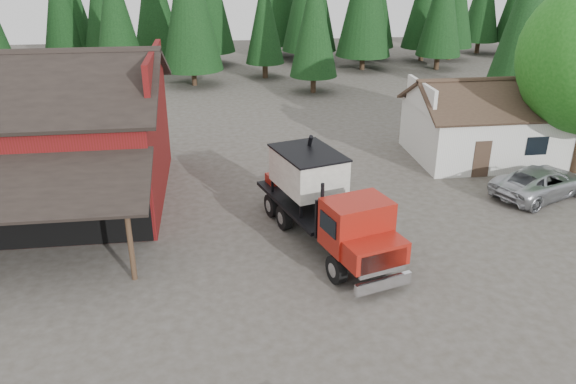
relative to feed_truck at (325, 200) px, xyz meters
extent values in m
plane|color=#413C33|center=(-1.87, -4.03, -1.88)|extent=(120.00, 120.00, 0.00)
cube|color=maroon|center=(-12.87, 5.97, 0.62)|extent=(12.00, 10.00, 5.00)
cube|color=black|center=(-12.87, 8.47, 4.12)|extent=(12.80, 5.53, 2.35)
cube|color=maroon|center=(-6.87, 5.97, 4.12)|extent=(0.25, 7.00, 2.00)
cylinder|color=#382619|center=(-7.47, -1.93, -0.48)|extent=(0.20, 0.20, 2.80)
cube|color=silver|center=(11.13, 8.97, -0.38)|extent=(8.00, 6.00, 3.00)
cube|color=#38281E|center=(11.13, 7.47, 1.87)|extent=(8.60, 3.42, 1.80)
cube|color=#38281E|center=(11.13, 10.47, 1.87)|extent=(8.60, 3.42, 1.80)
cube|color=silver|center=(7.13, 8.97, 1.87)|extent=(0.20, 4.20, 1.50)
cube|color=silver|center=(15.13, 8.97, 1.87)|extent=(0.20, 4.20, 1.50)
cube|color=#38281E|center=(9.63, 5.95, -0.88)|extent=(0.90, 0.06, 2.00)
cube|color=black|center=(12.63, 5.95, -0.28)|extent=(1.20, 0.06, 1.00)
sphere|color=#195B14|center=(13.93, 6.77, 3.12)|extent=(4.40, 4.40, 4.40)
cylinder|color=#382619|center=(4.13, 25.97, -1.08)|extent=(0.44, 0.44, 1.60)
cone|color=black|center=(4.13, 25.97, 4.02)|extent=(3.96, 3.96, 9.00)
cylinder|color=#382619|center=(20.13, 21.97, -1.08)|extent=(0.44, 0.44, 1.60)
cone|color=black|center=(20.13, 21.97, 5.02)|extent=(4.84, 4.84, 11.00)
cylinder|color=#382619|center=(-5.87, 29.97, -1.08)|extent=(0.44, 0.44, 1.60)
cylinder|color=black|center=(-0.14, -3.12, -1.34)|extent=(0.63, 1.12, 1.07)
cylinder|color=black|center=(1.82, -2.53, -1.34)|extent=(0.63, 1.12, 1.07)
cylinder|color=black|center=(-1.48, 1.36, -1.34)|extent=(0.63, 1.12, 1.07)
cylinder|color=black|center=(0.48, 1.94, -1.34)|extent=(0.63, 1.12, 1.07)
cylinder|color=black|center=(-1.87, 2.66, -1.34)|extent=(0.63, 1.12, 1.07)
cylinder|color=black|center=(0.08, 3.25, -1.34)|extent=(0.63, 1.12, 1.07)
cube|color=black|center=(-0.05, 0.16, -0.95)|extent=(3.43, 8.33, 0.39)
cube|color=silver|center=(1.28, -4.27, -1.34)|extent=(2.19, 0.81, 0.44)
cube|color=silver|center=(1.25, -4.18, -0.56)|extent=(1.80, 0.63, 0.88)
cube|color=maroon|center=(1.08, -3.62, -0.42)|extent=(2.46, 1.84, 0.83)
cube|color=maroon|center=(0.72, -2.41, 0.12)|extent=(2.71, 2.26, 1.80)
cube|color=black|center=(0.94, -3.15, 0.41)|extent=(1.98, 0.66, 0.88)
cylinder|color=black|center=(-0.47, -1.85, 0.65)|extent=(0.17, 0.17, 1.75)
cube|color=black|center=(0.44, -1.47, 0.07)|extent=(2.32, 0.80, 1.56)
cube|color=black|center=(-0.45, 1.46, -0.69)|extent=(4.00, 6.12, 0.16)
cube|color=silver|center=(-0.45, 1.46, 0.75)|extent=(3.07, 3.72, 1.56)
cone|color=silver|center=(-0.45, 1.46, -0.22)|extent=(2.67, 2.67, 0.68)
cube|color=black|center=(-0.45, 1.46, 1.55)|extent=(3.19, 3.84, 0.08)
cylinder|color=black|center=(-0.28, 2.94, 0.65)|extent=(0.24, 2.16, 2.97)
cube|color=maroon|center=(-1.68, 3.53, -0.42)|extent=(0.78, 0.91, 0.44)
cylinder|color=silver|center=(1.61, -1.48, -1.05)|extent=(0.80, 1.09, 0.55)
imported|color=#B6B9BF|center=(11.43, 3.17, -1.13)|extent=(5.88, 4.39, 1.49)
camera|label=1|loc=(-4.20, -20.25, 9.37)|focal=35.00mm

